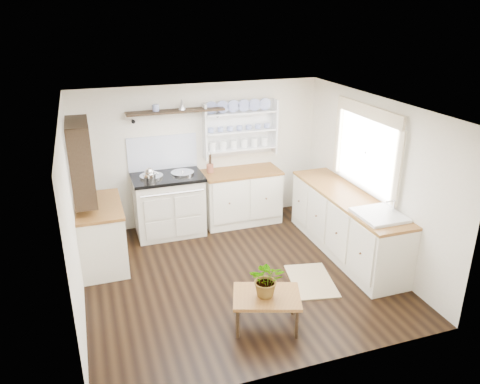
# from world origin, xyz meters

# --- Properties ---
(floor) EXTENTS (4.00, 3.80, 0.01)m
(floor) POSITION_xyz_m (0.00, 0.00, 0.00)
(floor) COLOR black
(floor) RESTS_ON ground
(wall_back) EXTENTS (4.00, 0.02, 2.30)m
(wall_back) POSITION_xyz_m (0.00, 1.90, 1.15)
(wall_back) COLOR silver
(wall_back) RESTS_ON ground
(wall_right) EXTENTS (0.02, 3.80, 2.30)m
(wall_right) POSITION_xyz_m (2.00, 0.00, 1.15)
(wall_right) COLOR silver
(wall_right) RESTS_ON ground
(wall_left) EXTENTS (0.02, 3.80, 2.30)m
(wall_left) POSITION_xyz_m (-2.00, 0.00, 1.15)
(wall_left) COLOR silver
(wall_left) RESTS_ON ground
(ceiling) EXTENTS (4.00, 3.80, 0.01)m
(ceiling) POSITION_xyz_m (0.00, 0.00, 2.30)
(ceiling) COLOR white
(ceiling) RESTS_ON wall_back
(window) EXTENTS (0.08, 1.55, 1.22)m
(window) POSITION_xyz_m (1.95, 0.15, 1.56)
(window) COLOR white
(window) RESTS_ON wall_right
(aga_cooker) EXTENTS (1.09, 0.75, 1.00)m
(aga_cooker) POSITION_xyz_m (-0.62, 1.57, 0.49)
(aga_cooker) COLOR beige
(aga_cooker) RESTS_ON floor
(back_cabinets) EXTENTS (1.27, 0.63, 0.90)m
(back_cabinets) POSITION_xyz_m (0.60, 1.60, 0.46)
(back_cabinets) COLOR white
(back_cabinets) RESTS_ON floor
(right_cabinets) EXTENTS (0.62, 2.43, 0.90)m
(right_cabinets) POSITION_xyz_m (1.70, 0.10, 0.46)
(right_cabinets) COLOR white
(right_cabinets) RESTS_ON floor
(belfast_sink) EXTENTS (0.55, 0.60, 0.45)m
(belfast_sink) POSITION_xyz_m (1.70, -0.65, 0.80)
(belfast_sink) COLOR white
(belfast_sink) RESTS_ON right_cabinets
(left_cabinets) EXTENTS (0.62, 1.13, 0.90)m
(left_cabinets) POSITION_xyz_m (-1.70, 0.90, 0.46)
(left_cabinets) COLOR white
(left_cabinets) RESTS_ON floor
(plate_rack) EXTENTS (1.20, 0.22, 0.90)m
(plate_rack) POSITION_xyz_m (0.65, 1.86, 1.56)
(plate_rack) COLOR white
(plate_rack) RESTS_ON wall_back
(high_shelf) EXTENTS (1.50, 0.29, 0.16)m
(high_shelf) POSITION_xyz_m (-0.40, 1.78, 1.91)
(high_shelf) COLOR black
(high_shelf) RESTS_ON wall_back
(left_shelving) EXTENTS (0.28, 0.80, 1.05)m
(left_shelving) POSITION_xyz_m (-1.84, 0.90, 1.55)
(left_shelving) COLOR black
(left_shelving) RESTS_ON wall_left
(kettle) EXTENTS (0.19, 0.19, 0.23)m
(kettle) POSITION_xyz_m (-0.90, 1.45, 1.05)
(kettle) COLOR silver
(kettle) RESTS_ON aga_cooker
(utensil_crock) EXTENTS (0.11, 0.11, 0.13)m
(utensil_crock) POSITION_xyz_m (0.09, 1.68, 0.98)
(utensil_crock) COLOR brown
(utensil_crock) RESTS_ON back_cabinets
(center_table) EXTENTS (0.88, 0.75, 0.40)m
(center_table) POSITION_xyz_m (-0.04, -1.14, 0.36)
(center_table) COLOR brown
(center_table) RESTS_ON floor
(potted_plant) EXTENTS (0.48, 0.46, 0.43)m
(potted_plant) POSITION_xyz_m (-0.04, -1.14, 0.62)
(potted_plant) COLOR #3F7233
(potted_plant) RESTS_ON center_table
(floor_rug) EXTENTS (0.70, 0.94, 0.02)m
(floor_rug) POSITION_xyz_m (0.87, -0.48, 0.01)
(floor_rug) COLOR #89734F
(floor_rug) RESTS_ON floor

